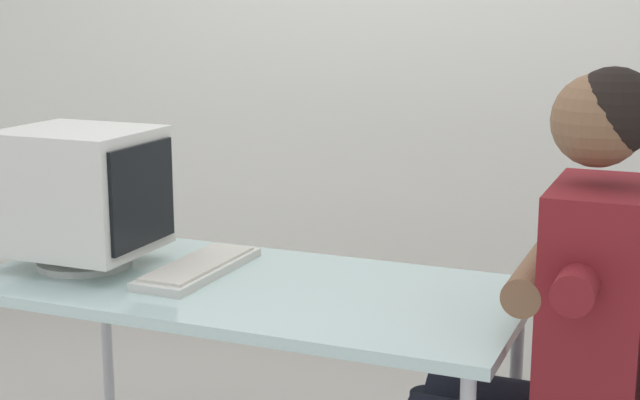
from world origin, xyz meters
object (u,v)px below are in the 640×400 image
Objects in this scene: crt_monitor at (82,192)px; keyboard at (199,267)px; desk at (249,301)px; person_seated at (553,325)px.

keyboard is (0.34, 0.06, -0.21)m from crt_monitor.
keyboard reaches higher than desk.
crt_monitor is 0.31× the size of person_seated.
desk is 1.11× the size of person_seated.
crt_monitor reaches higher than desk.
crt_monitor reaches higher than keyboard.
crt_monitor is 1.36m from person_seated.
keyboard is (-0.17, 0.03, 0.07)m from desk.
person_seated is at bearing -0.50° from crt_monitor.
person_seated is (1.34, -0.01, -0.21)m from crt_monitor.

